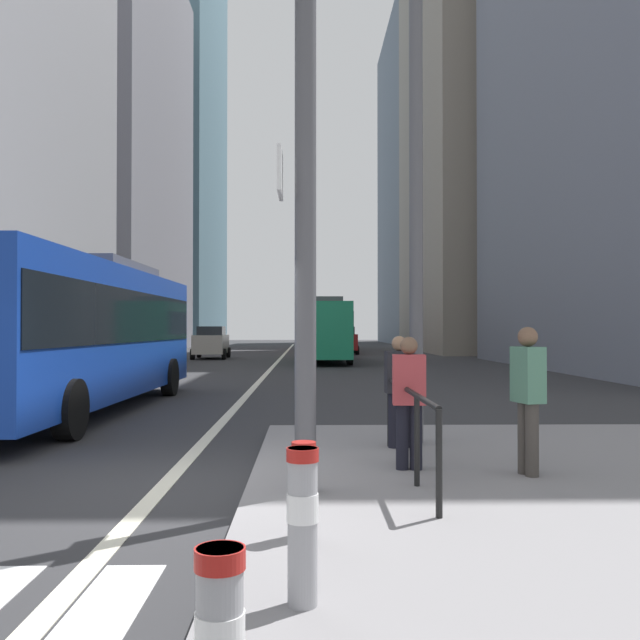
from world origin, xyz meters
The scene contains 20 objects.
ground_plane centered at (0.00, 20.00, 0.00)m, with size 160.00×160.00×0.00m, color #303033.
lane_centre_line centered at (0.00, 30.00, 0.01)m, with size 0.20×80.00×0.01m, color beige.
office_tower_left_mid centered at (-16.00, 47.22, 16.55)m, with size 12.66×23.11×33.10m, color gray.
office_tower_left_far centered at (-16.00, 77.03, 27.29)m, with size 12.01×24.94×54.58m, color slate.
office_tower_right_mid centered at (17.00, 46.61, 23.18)m, with size 13.03×20.94×46.37m, color gray.
office_tower_right_far centered at (17.00, 75.32, 19.79)m, with size 10.78×25.10×39.57m, color slate.
city_bus_blue_oncoming centered at (-3.33, 7.06, 1.84)m, with size 2.84×11.37×3.40m.
city_bus_red_receding centered at (2.50, 29.03, 1.84)m, with size 2.75×10.90×3.40m.
city_bus_red_distant centered at (2.83, 50.03, 1.84)m, with size 2.90×11.31×3.40m.
car_oncoming_mid centered at (-4.16, 33.04, 0.99)m, with size 2.12×4.21×1.94m.
car_receding_near centered at (4.12, 40.10, 0.99)m, with size 2.11×4.53×1.94m.
car_receding_far centered at (2.84, 40.94, 0.99)m, with size 2.14×4.06×1.94m.
traffic_signal_gantry centered at (-0.50, -0.72, 4.12)m, with size 6.36×0.65×6.00m.
street_lamp_post centered at (3.23, 2.22, 5.28)m, with size 5.50×0.32×8.00m.
bollard_left centered at (1.62, -3.51, 0.67)m, with size 0.20×0.20×0.94m.
bollard_right centered at (1.62, -2.18, 0.57)m, with size 0.20×0.20×0.75m.
pedestrian_railing centered at (2.80, 0.12, 0.86)m, with size 0.06×3.64×0.98m.
pedestrian_waiting centered at (2.93, 1.81, 1.00)m, with size 0.40×0.27×1.55m.
pedestrian_walking centered at (4.15, 0.03, 1.08)m, with size 0.32×0.43×1.68m.
pedestrian_far centered at (2.84, 0.35, 1.01)m, with size 0.40×0.27×1.56m.
Camera 1 is at (1.65, -7.55, 1.81)m, focal length 37.77 mm.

